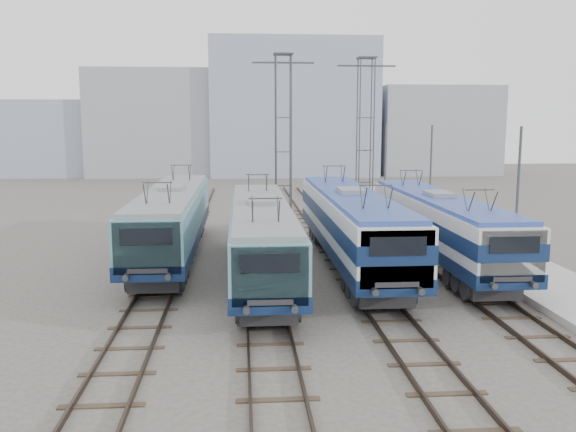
# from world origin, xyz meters

# --- Properties ---
(ground) EXTENTS (160.00, 160.00, 0.00)m
(ground) POSITION_xyz_m (0.00, 0.00, 0.00)
(ground) COLOR #514C47
(platform) EXTENTS (4.00, 70.00, 0.30)m
(platform) POSITION_xyz_m (10.20, 8.00, 0.15)
(platform) COLOR #9E9E99
(platform) RESTS_ON ground
(locomotive_far_left) EXTENTS (2.85, 17.99, 3.38)m
(locomotive_far_left) POSITION_xyz_m (-6.75, 8.92, 2.24)
(locomotive_far_left) COLOR #0F2046
(locomotive_far_left) RESTS_ON ground
(locomotive_center_left) EXTENTS (2.73, 17.21, 3.24)m
(locomotive_center_left) POSITION_xyz_m (-2.25, 4.27, 2.15)
(locomotive_center_left) COLOR #0F2046
(locomotive_center_left) RESTS_ON ground
(locomotive_center_right) EXTENTS (2.90, 18.33, 3.45)m
(locomotive_center_right) POSITION_xyz_m (2.25, 6.35, 2.34)
(locomotive_center_right) COLOR #0F2046
(locomotive_center_right) RESTS_ON ground
(locomotive_far_right) EXTENTS (2.73, 17.22, 3.24)m
(locomotive_far_right) POSITION_xyz_m (6.75, 6.53, 2.21)
(locomotive_far_right) COLOR #0F2046
(locomotive_far_right) RESTS_ON ground
(catenary_tower_west) EXTENTS (4.50, 1.20, 12.00)m
(catenary_tower_west) POSITION_xyz_m (0.00, 22.00, 6.64)
(catenary_tower_west) COLOR #3F4247
(catenary_tower_west) RESTS_ON ground
(catenary_tower_east) EXTENTS (4.50, 1.20, 12.00)m
(catenary_tower_east) POSITION_xyz_m (6.50, 24.00, 6.64)
(catenary_tower_east) COLOR #3F4247
(catenary_tower_east) RESTS_ON ground
(mast_front) EXTENTS (0.12, 0.12, 7.00)m
(mast_front) POSITION_xyz_m (8.60, 2.00, 3.50)
(mast_front) COLOR #3F4247
(mast_front) RESTS_ON ground
(mast_mid) EXTENTS (0.12, 0.12, 7.00)m
(mast_mid) POSITION_xyz_m (8.60, 14.00, 3.50)
(mast_mid) COLOR #3F4247
(mast_mid) RESTS_ON ground
(mast_rear) EXTENTS (0.12, 0.12, 7.00)m
(mast_rear) POSITION_xyz_m (8.60, 26.00, 3.50)
(mast_rear) COLOR #3F4247
(mast_rear) RESTS_ON ground
(building_west) EXTENTS (18.00, 12.00, 14.00)m
(building_west) POSITION_xyz_m (-14.00, 62.00, 7.00)
(building_west) COLOR #9299A3
(building_west) RESTS_ON ground
(building_center) EXTENTS (22.00, 14.00, 18.00)m
(building_center) POSITION_xyz_m (4.00, 62.00, 9.00)
(building_center) COLOR #929EB5
(building_center) RESTS_ON ground
(building_east) EXTENTS (16.00, 12.00, 12.00)m
(building_east) POSITION_xyz_m (24.00, 62.00, 6.00)
(building_east) COLOR #9299A3
(building_east) RESTS_ON ground
(building_far_west) EXTENTS (14.00, 10.00, 10.00)m
(building_far_west) POSITION_xyz_m (-30.00, 62.00, 5.00)
(building_far_west) COLOR #929EB5
(building_far_west) RESTS_ON ground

